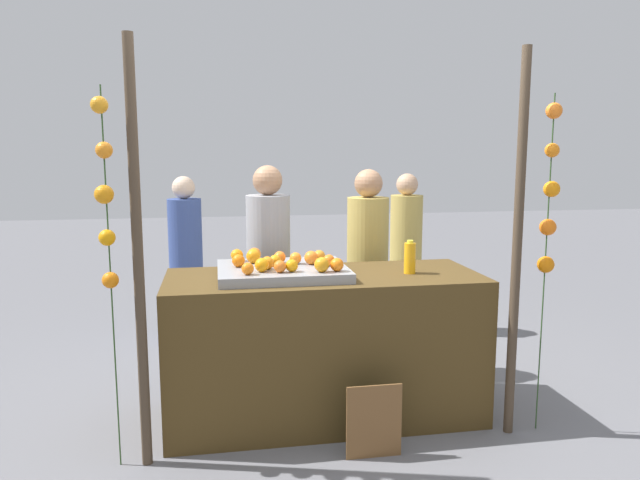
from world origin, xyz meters
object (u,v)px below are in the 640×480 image
chalkboard_sign (374,422)px  vendor_left (269,281)px  juice_bottle (410,258)px  vendor_right (367,279)px  stall_counter (324,346)px  orange_0 (254,254)px  orange_1 (311,258)px

chalkboard_sign → vendor_left: vendor_left is taller
juice_bottle → vendor_right: 0.81m
vendor_right → vendor_left: bearing=-179.4°
stall_counter → vendor_right: size_ratio=1.26×
vendor_left → stall_counter: bearing=-67.4°
chalkboard_sign → juice_bottle: bearing=55.1°
orange_0 → vendor_right: vendor_right is taller
vendor_left → juice_bottle: bearing=-41.6°
juice_bottle → vendor_left: bearing=138.4°
juice_bottle → vendor_left: size_ratio=0.13×
stall_counter → vendor_left: (-0.29, 0.69, 0.28)m
stall_counter → chalkboard_sign: bearing=-73.1°
chalkboard_sign → vendor_right: 1.41m
stall_counter → vendor_right: vendor_right is taller
orange_1 → chalkboard_sign: orange_1 is taller
orange_1 → juice_bottle: size_ratio=0.41×
juice_bottle → vendor_right: size_ratio=0.14×
stall_counter → orange_0: orange_0 is taller
orange_0 → vendor_left: 0.55m
stall_counter → orange_0: 0.75m
stall_counter → orange_1: 0.58m
orange_0 → juice_bottle: size_ratio=0.40×
vendor_right → chalkboard_sign: bearing=-102.8°
orange_0 → juice_bottle: juice_bottle is taller
orange_0 → juice_bottle: (0.97, -0.29, -0.00)m
vendor_left → chalkboard_sign: bearing=-70.0°
vendor_left → vendor_right: 0.76m
juice_bottle → orange_0: bearing=163.4°
stall_counter → orange_1: bearing=145.0°
vendor_left → orange_1: bearing=-71.5°
stall_counter → orange_1: (-0.07, 0.05, 0.57)m
orange_1 → vendor_right: size_ratio=0.06×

